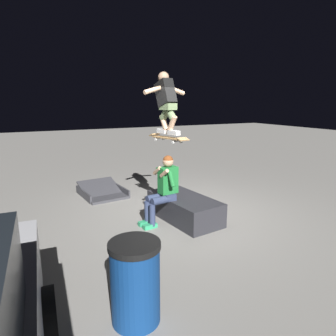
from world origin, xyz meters
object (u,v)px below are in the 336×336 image
Objects in this scene: skateboard at (168,138)px; trash_bin at (135,282)px; skater_airborne at (166,100)px; kicker_ramp at (102,193)px; person_sitting_on_ledge at (163,187)px; ledge_box_main at (184,208)px.

trash_bin is (-2.37, 1.55, -1.14)m from skateboard.
kicker_ramp is (1.96, 0.79, -2.21)m from skater_airborne.
kicker_ramp is (2.18, 0.62, -0.64)m from person_sitting_on_ledge.
skateboard reaches higher than kicker_ramp.
ledge_box_main is at bearing -39.57° from trash_bin.
person_sitting_on_ledge is 1.46× the size of trash_bin.
ledge_box_main is 1.39× the size of skater_airborne.
skateboard is 0.69m from skater_airborne.
skateboard reaches higher than person_sitting_on_ledge.
person_sitting_on_ledge is at bearing 133.24° from skateboard.
skateboard is at bearing -33.07° from trash_bin.
skateboard is at bearing -158.40° from kicker_ramp.
skateboard is (0.18, 0.26, 1.36)m from ledge_box_main.
person_sitting_on_ledge is at bearing -31.79° from trash_bin.
skater_airborne is 0.87× the size of kicker_ramp.
trash_bin is (-4.39, 0.75, 0.38)m from kicker_ramp.
ledge_box_main is 1.49× the size of skateboard.
trash_bin reaches higher than kicker_ramp.
kicker_ramp is 1.46× the size of trash_bin.
person_sitting_on_ledge reaches higher than kicker_ramp.
kicker_ramp is (2.01, 0.80, -1.52)m from skateboard.
kicker_ramp is at bearing 25.77° from ledge_box_main.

